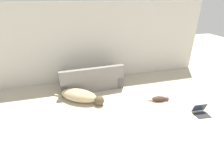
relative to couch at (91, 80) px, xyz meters
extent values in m
cube|color=beige|center=(0.59, 0.69, 1.04)|extent=(7.34, 0.06, 2.59)
cube|color=gray|center=(0.00, 0.04, -0.06)|extent=(2.01, 0.94, 0.38)
cube|color=gray|center=(0.01, -0.32, 0.34)|extent=(1.98, 0.23, 0.41)
cube|color=gray|center=(0.88, 0.09, 0.01)|extent=(0.24, 0.86, 0.52)
cube|color=gray|center=(-0.89, 0.00, 0.01)|extent=(0.24, 0.86, 0.52)
ellipsoid|color=tan|center=(-0.49, -0.73, -0.08)|extent=(1.20, 1.04, 0.35)
sphere|color=brown|center=(0.04, -1.10, -0.12)|extent=(0.38, 0.38, 0.27)
cylinder|color=tan|center=(-1.06, -0.32, -0.22)|extent=(0.26, 0.21, 0.06)
ellipsoid|color=#473323|center=(1.75, -1.37, -0.18)|extent=(0.45, 0.26, 0.14)
sphere|color=brown|center=(1.98, -1.41, -0.20)|extent=(0.13, 0.13, 0.11)
cylinder|color=#473323|center=(1.49, -1.32, -0.24)|extent=(0.11, 0.04, 0.02)
cube|color=#2D2D33|center=(2.46, -2.29, -0.25)|extent=(0.38, 0.27, 0.02)
cube|color=#2D2D33|center=(2.48, -2.13, -0.12)|extent=(0.36, 0.12, 0.23)
cube|color=#23334C|center=(2.48, -2.14, -0.12)|extent=(0.33, 0.11, 0.21)
camera|label=1|loc=(-0.72, -5.15, 2.49)|focal=28.00mm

